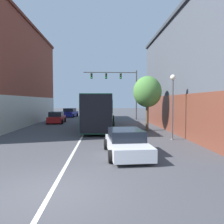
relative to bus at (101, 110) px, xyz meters
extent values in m
plane|color=#424247|center=(-1.35, -15.84, -1.84)|extent=(160.00, 160.00, 0.00)
cube|color=silver|center=(-1.35, -1.31, -1.84)|extent=(0.14, 41.06, 0.01)
cube|color=#B7B2A3|center=(-7.90, 2.60, -0.24)|extent=(0.24, 22.43, 3.20)
cube|color=#4C515B|center=(10.63, -3.14, 3.15)|extent=(8.96, 20.19, 9.99)
cube|color=brown|center=(6.20, -3.14, -0.24)|extent=(0.24, 19.79, 3.20)
cube|color=#393D44|center=(10.63, -3.14, 8.00)|extent=(9.31, 20.40, 0.30)
cube|color=#145133|center=(0.00, 0.02, -0.09)|extent=(3.06, 12.47, 3.05)
cube|color=black|center=(0.00, 0.02, 0.45)|extent=(3.10, 12.23, 0.97)
cube|color=beige|center=(0.00, 0.02, -0.34)|extent=(3.09, 12.35, 0.30)
cube|color=black|center=(-0.31, -6.14, -0.09)|extent=(2.40, 0.18, 2.92)
cylinder|color=black|center=(-1.06, 3.91, -1.34)|extent=(0.35, 1.01, 1.00)
cylinder|color=black|center=(1.44, 3.79, -1.34)|extent=(0.35, 1.01, 1.00)
cylinder|color=black|center=(-1.44, -3.75, -1.34)|extent=(0.35, 1.01, 1.00)
cylinder|color=black|center=(1.06, -3.87, -1.34)|extent=(0.35, 1.01, 1.00)
cube|color=silver|center=(1.38, -11.48, -1.40)|extent=(2.04, 4.48, 0.57)
cube|color=black|center=(1.36, -11.22, -0.85)|extent=(1.77, 2.37, 0.52)
cylinder|color=black|center=(0.38, -10.18, -1.56)|extent=(0.25, 0.58, 0.57)
cylinder|color=black|center=(2.21, -10.07, -1.56)|extent=(0.25, 0.58, 0.57)
cylinder|color=black|center=(0.54, -12.89, -1.56)|extent=(0.25, 0.58, 0.57)
cylinder|color=black|center=(2.38, -12.78, -1.56)|extent=(0.25, 0.58, 0.57)
cube|color=navy|center=(-5.35, 15.66, -1.31)|extent=(2.39, 4.53, 0.75)
cube|color=black|center=(-5.38, 15.45, -0.64)|extent=(1.96, 2.45, 0.60)
cylinder|color=black|center=(-6.10, 17.12, -1.55)|extent=(0.30, 0.60, 0.58)
cylinder|color=black|center=(-4.23, 16.86, -1.55)|extent=(0.30, 0.60, 0.58)
cylinder|color=black|center=(-6.46, 14.46, -1.55)|extent=(0.30, 0.60, 0.58)
cylinder|color=black|center=(-4.60, 14.21, -1.55)|extent=(0.30, 0.60, 0.58)
cube|color=red|center=(-5.46, 4.94, -1.35)|extent=(1.78, 4.13, 0.67)
cube|color=black|center=(-5.46, 4.74, -0.72)|extent=(1.58, 2.17, 0.59)
cylinder|color=black|center=(-6.36, 6.18, -1.55)|extent=(0.24, 0.59, 0.58)
cylinder|color=black|center=(-4.65, 6.24, -1.55)|extent=(0.24, 0.59, 0.58)
cylinder|color=black|center=(-6.28, 3.65, -1.55)|extent=(0.24, 0.59, 0.58)
cylinder|color=black|center=(-4.57, 3.71, -1.55)|extent=(0.24, 0.59, 0.58)
cylinder|color=#514C47|center=(5.11, 9.22, 1.72)|extent=(0.18, 0.18, 7.13)
cylinder|color=#514C47|center=(1.32, 9.22, 4.99)|extent=(7.59, 0.12, 0.12)
cube|color=#234723|center=(2.84, 9.22, 4.47)|extent=(0.28, 0.24, 0.80)
sphere|color=black|center=(2.84, 9.06, 4.72)|extent=(0.18, 0.18, 0.18)
sphere|color=black|center=(2.84, 9.06, 4.47)|extent=(0.18, 0.18, 0.18)
sphere|color=green|center=(2.84, 9.06, 4.22)|extent=(0.18, 0.18, 0.18)
cube|color=#234723|center=(0.75, 9.22, 4.47)|extent=(0.28, 0.24, 0.80)
sphere|color=black|center=(0.75, 9.06, 4.72)|extent=(0.18, 0.18, 0.18)
sphere|color=black|center=(0.75, 9.06, 4.47)|extent=(0.18, 0.18, 0.18)
sphere|color=green|center=(0.75, 9.06, 4.22)|extent=(0.18, 0.18, 0.18)
cube|color=#234723|center=(-1.34, 9.22, 4.47)|extent=(0.28, 0.24, 0.80)
sphere|color=black|center=(-1.34, 9.06, 4.72)|extent=(0.18, 0.18, 0.18)
sphere|color=black|center=(-1.34, 9.06, 4.47)|extent=(0.18, 0.18, 0.18)
sphere|color=green|center=(-1.34, 9.06, 4.22)|extent=(0.18, 0.18, 0.18)
cone|color=#47474C|center=(5.03, -7.36, -1.74)|extent=(0.26, 0.26, 0.20)
cylinder|color=#47474C|center=(5.03, -7.36, 0.26)|extent=(0.10, 0.10, 4.20)
sphere|color=#EFE5CC|center=(5.03, -7.36, 2.49)|extent=(0.38, 0.38, 0.38)
cylinder|color=brown|center=(4.27, -2.56, -0.61)|extent=(0.26, 0.26, 2.47)
ellipsoid|color=#4C843D|center=(4.27, -2.56, 1.72)|extent=(2.56, 2.30, 2.82)
camera|label=1|loc=(0.16, -22.23, 0.83)|focal=35.00mm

